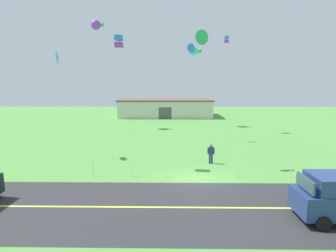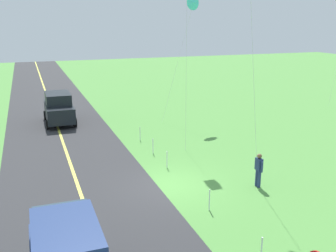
{
  "view_description": "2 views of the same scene",
  "coord_description": "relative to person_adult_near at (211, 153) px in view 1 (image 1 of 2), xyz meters",
  "views": [
    {
      "loc": [
        -1.66,
        -16.92,
        6.37
      ],
      "look_at": [
        -1.94,
        1.75,
        3.43
      ],
      "focal_mm": 28.03,
      "sensor_mm": 36.0,
      "label": 1
    },
    {
      "loc": [
        15.7,
        -5.8,
        7.49
      ],
      "look_at": [
        0.71,
        -0.29,
        3.09
      ],
      "focal_mm": 41.47,
      "sensor_mm": 36.0,
      "label": 2
    }
  ],
  "objects": [
    {
      "name": "fence_post_4",
      "position": [
        5.07,
        -3.14,
        -0.41
      ],
      "size": [
        0.05,
        0.05,
        0.9
      ],
      "primitive_type": "cylinder",
      "color": "silver",
      "rests_on": "ground"
    },
    {
      "name": "person_adult_near",
      "position": [
        0.0,
        0.0,
        0.0
      ],
      "size": [
        0.58,
        0.22,
        1.6
      ],
      "rotation": [
        0.0,
        0.0,
        1.08
      ],
      "color": "navy",
      "rests_on": "ground"
    },
    {
      "name": "asphalt_road",
      "position": [
        -1.53,
        -7.84,
        -0.86
      ],
      "size": [
        120.0,
        7.0,
        0.0
      ],
      "primitive_type": "cube",
      "color": "#2D2D30",
      "rests_on": "ground"
    },
    {
      "name": "warehouse_distant",
      "position": [
        -4.46,
        32.94,
        0.89
      ],
      "size": [
        18.36,
        10.2,
        3.5
      ],
      "color": "beige",
      "rests_on": "ground"
    },
    {
      "name": "fence_post_2",
      "position": [
        -3.68,
        -3.14,
        -0.41
      ],
      "size": [
        0.05,
        0.05,
        0.9
      ],
      "primitive_type": "cylinder",
      "color": "silver",
      "rests_on": "ground"
    },
    {
      "name": "fence_post_5",
      "position": [
        6.9,
        -3.14,
        -0.41
      ],
      "size": [
        0.05,
        0.05,
        0.9
      ],
      "primitive_type": "cylinder",
      "color": "silver",
      "rests_on": "ground"
    },
    {
      "name": "fence_post_6",
      "position": [
        6.47,
        -3.14,
        -0.41
      ],
      "size": [
        0.05,
        0.05,
        0.9
      ],
      "primitive_type": "cylinder",
      "color": "silver",
      "rests_on": "ground"
    },
    {
      "name": "kite_green_far",
      "position": [
        0.22,
        20.45,
        10.57
      ],
      "size": [
        2.87,
        3.86,
        12.14
      ],
      "color": "silver",
      "rests_on": "ground"
    },
    {
      "name": "kite_pink_drift",
      "position": [
        -14.1,
        18.52,
        14.04
      ],
      "size": [
        2.09,
        3.61,
        15.61
      ],
      "color": "silver",
      "rests_on": "ground"
    },
    {
      "name": "fence_post_1",
      "position": [
        -6.05,
        -3.14,
        -0.41
      ],
      "size": [
        0.05,
        0.05,
        0.9
      ],
      "primitive_type": "cylinder",
      "color": "silver",
      "rests_on": "ground"
    },
    {
      "name": "fence_post_3",
      "position": [
        1.33,
        -3.14,
        -0.41
      ],
      "size": [
        0.05,
        0.05,
        0.9
      ],
      "primitive_type": "cylinder",
      "color": "silver",
      "rests_on": "ground"
    },
    {
      "name": "kite_cyan_top",
      "position": [
        3.97,
        15.2,
        11.37
      ],
      "size": [
        0.56,
        0.56,
        12.72
      ],
      "color": "silver",
      "rests_on": "ground"
    },
    {
      "name": "fence_post_0",
      "position": [
        -8.71,
        -3.14,
        -0.41
      ],
      "size": [
        0.05,
        0.05,
        0.9
      ],
      "primitive_type": "cylinder",
      "color": "silver",
      "rests_on": "ground"
    },
    {
      "name": "kite_red_low",
      "position": [
        -1.0,
        -0.44,
        8.96
      ],
      "size": [
        1.55,
        0.75,
        10.41
      ],
      "color": "silver",
      "rests_on": "ground"
    },
    {
      "name": "kite_blue_mid",
      "position": [
        -7.14,
        -0.68,
        8.66
      ],
      "size": [
        1.49,
        0.76,
        9.98
      ],
      "color": "silver",
      "rests_on": "ground"
    },
    {
      "name": "ground_plane",
      "position": [
        -1.53,
        -3.84,
        -0.91
      ],
      "size": [
        120.0,
        120.0,
        0.1
      ],
      "primitive_type": "cube",
      "color": "#549342"
    },
    {
      "name": "kite_yellow_high",
      "position": [
        -1.0,
        9.44,
        9.5
      ],
      "size": [
        2.19,
        1.45,
        10.96
      ],
      "color": "silver",
      "rests_on": "ground"
    },
    {
      "name": "road_centre_stripe",
      "position": [
        -1.53,
        -7.84,
        -0.86
      ],
      "size": [
        120.0,
        0.16,
        0.0
      ],
      "primitive_type": "cube",
      "color": "#E5E04C",
      "rests_on": "asphalt_road"
    },
    {
      "name": "kite_orange_near",
      "position": [
        -13.03,
        2.31,
        7.8
      ],
      "size": [
        0.86,
        3.26,
        9.25
      ],
      "color": "silver",
      "rests_on": "ground"
    }
  ]
}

